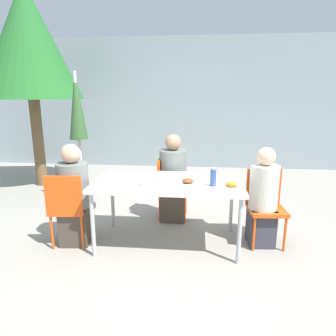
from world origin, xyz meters
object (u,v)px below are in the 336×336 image
at_px(person_left, 74,198).
at_px(person_right, 263,200).
at_px(tree_behind_left, 28,42).
at_px(drinking_cup, 163,179).
at_px(bottle, 213,177).
at_px(chair_right, 265,201).
at_px(salad_bowl, 147,183).
at_px(chair_far, 167,184).
at_px(closed_umbrella, 78,117).
at_px(person_far, 173,181).
at_px(chair_left, 68,204).

xyz_separation_m(person_left, person_right, (2.15, 0.17, -0.01)).
relative_size(person_left, tree_behind_left, 0.33).
height_order(drinking_cup, tree_behind_left, tree_behind_left).
bearing_deg(drinking_cup, bottle, -4.60).
bearing_deg(chair_right, salad_bowl, 10.53).
relative_size(chair_far, tree_behind_left, 0.24).
bearing_deg(closed_umbrella, drinking_cup, -38.78).
xyz_separation_m(chair_far, drinking_cup, (0.04, -0.85, 0.31)).
bearing_deg(tree_behind_left, person_right, -28.66).
distance_m(person_far, drinking_cup, 0.84).
distance_m(person_right, person_far, 1.24).
distance_m(chair_far, bottle, 1.12).
height_order(chair_right, closed_umbrella, closed_umbrella).
bearing_deg(person_left, chair_left, -121.91).
height_order(person_right, closed_umbrella, closed_umbrella).
distance_m(closed_umbrella, bottle, 2.28).
bearing_deg(person_left, person_far, 31.15).
height_order(chair_far, bottle, bottle).
relative_size(closed_umbrella, bottle, 10.02).
bearing_deg(chair_far, chair_left, -48.37).
distance_m(chair_right, closed_umbrella, 2.81).
distance_m(person_left, bottle, 1.60).
relative_size(person_left, drinking_cup, 10.84).
bearing_deg(person_far, person_right, 60.17).
bearing_deg(person_far, chair_right, 64.54).
height_order(person_left, bottle, person_left).
distance_m(person_right, tree_behind_left, 4.75).
height_order(chair_left, salad_bowl, chair_left).
relative_size(chair_left, salad_bowl, 5.26).
height_order(chair_right, chair_far, same).
bearing_deg(chair_right, person_far, -29.48).
bearing_deg(bottle, person_far, 120.45).
height_order(person_right, drinking_cup, person_right).
height_order(person_left, tree_behind_left, tree_behind_left).
xyz_separation_m(chair_left, salad_bowl, (0.91, -0.00, 0.28)).
bearing_deg(person_far, chair_far, -121.91).
relative_size(chair_left, chair_far, 1.00).
bearing_deg(person_far, drinking_cup, -3.18).
relative_size(closed_umbrella, drinking_cup, 18.68).
xyz_separation_m(closed_umbrella, tree_behind_left, (-1.27, 1.14, 1.21)).
height_order(closed_umbrella, drinking_cup, closed_umbrella).
bearing_deg(chair_far, person_right, 60.02).
relative_size(chair_right, drinking_cup, 7.94).
bearing_deg(bottle, chair_far, 122.82).
xyz_separation_m(chair_left, person_left, (0.04, 0.08, 0.05)).
relative_size(person_far, bottle, 5.92).
bearing_deg(person_far, tree_behind_left, -118.16).
bearing_deg(drinking_cup, closed_umbrella, 141.22).
relative_size(chair_left, person_far, 0.72).
bearing_deg(person_far, salad_bowl, -13.13).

